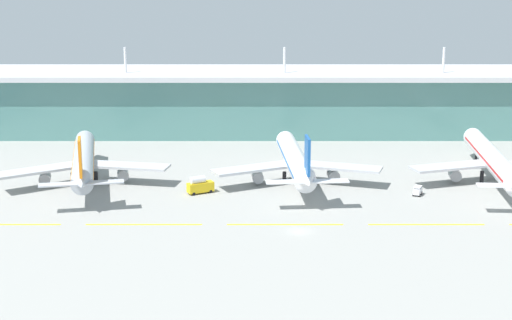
% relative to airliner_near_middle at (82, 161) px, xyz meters
% --- Properties ---
extents(ground_plane, '(600.00, 600.00, 0.00)m').
position_rel_airliner_near_middle_xyz_m(ground_plane, '(58.86, -41.56, -6.45)').
color(ground_plane, gray).
extents(terminal_building, '(288.00, 34.00, 31.83)m').
position_rel_airliner_near_middle_xyz_m(terminal_building, '(58.86, 67.06, 5.17)').
color(terminal_building, slate).
rests_on(terminal_building, ground).
extents(airliner_near_middle, '(47.91, 62.39, 18.90)m').
position_rel_airliner_near_middle_xyz_m(airliner_near_middle, '(0.00, 0.00, 0.00)').
color(airliner_near_middle, '#ADB2BC').
rests_on(airliner_near_middle, ground).
extents(airliner_center, '(48.67, 59.40, 18.90)m').
position_rel_airliner_near_middle_xyz_m(airliner_center, '(59.97, 0.40, -0.00)').
color(airliner_center, white).
rests_on(airliner_center, ground).
extents(airliner_far_middle, '(48.68, 68.04, 18.90)m').
position_rel_airliner_near_middle_xyz_m(airliner_far_middle, '(116.33, 0.87, 0.01)').
color(airliner_far_middle, white).
rests_on(airliner_far_middle, ground).
extents(taxiway_stripe_west, '(28.00, 0.70, 0.04)m').
position_rel_airliner_near_middle_xyz_m(taxiway_stripe_west, '(-12.14, -36.50, -6.43)').
color(taxiway_stripe_west, yellow).
rests_on(taxiway_stripe_west, ground).
extents(taxiway_stripe_mid_west, '(28.00, 0.70, 0.04)m').
position_rel_airliner_near_middle_xyz_m(taxiway_stripe_mid_west, '(21.86, -36.50, -6.43)').
color(taxiway_stripe_mid_west, yellow).
rests_on(taxiway_stripe_mid_west, ground).
extents(taxiway_stripe_centre, '(28.00, 0.70, 0.04)m').
position_rel_airliner_near_middle_xyz_m(taxiway_stripe_centre, '(55.86, -36.50, -6.43)').
color(taxiway_stripe_centre, yellow).
rests_on(taxiway_stripe_centre, ground).
extents(taxiway_stripe_mid_east, '(28.00, 0.70, 0.04)m').
position_rel_airliner_near_middle_xyz_m(taxiway_stripe_mid_east, '(89.86, -36.50, -6.43)').
color(taxiway_stripe_mid_east, yellow).
rests_on(taxiway_stripe_mid_east, ground).
extents(fuel_truck, '(7.58, 5.65, 4.95)m').
position_rel_airliner_near_middle_xyz_m(fuel_truck, '(33.56, -10.33, -4.18)').
color(fuel_truck, gold).
rests_on(fuel_truck, ground).
extents(baggage_cart, '(3.19, 4.02, 2.48)m').
position_rel_airliner_near_middle_xyz_m(baggage_cart, '(92.50, -12.11, -5.18)').
color(baggage_cart, silver).
rests_on(baggage_cart, ground).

